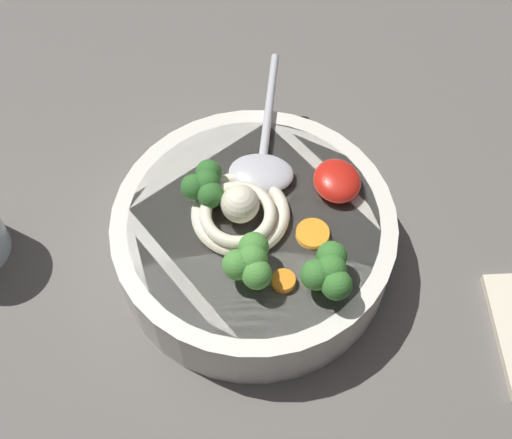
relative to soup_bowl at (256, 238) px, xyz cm
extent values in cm
cube|color=#5B5651|center=(3.00, -0.21, -5.54)|extent=(110.13, 110.13, 4.26)
cylinder|color=silver|center=(0.00, 0.00, -0.11)|extent=(25.89, 25.89, 6.61)
cylinder|color=gold|center=(0.00, 0.00, 0.15)|extent=(22.78, 22.78, 6.08)
torus|color=beige|center=(-0.64, -1.26, 3.80)|extent=(8.82, 8.82, 1.22)
torus|color=beige|center=(-0.07, -1.64, 4.77)|extent=(9.45, 9.45, 1.10)
sphere|color=beige|center=(-0.64, -1.26, 5.38)|extent=(3.42, 3.42, 3.42)
ellipsoid|color=#B7B7BC|center=(-4.19, 1.73, 3.99)|extent=(6.36, 7.23, 1.60)
cylinder|color=#B7B7BC|center=(-11.11, 4.60, 3.99)|extent=(14.16, 6.48, 0.80)
ellipsoid|color=red|center=(-1.22, 8.07, 4.26)|extent=(4.76, 4.28, 2.14)
cylinder|color=#7A9E60|center=(5.24, -1.88, 3.89)|extent=(1.31, 1.31, 1.40)
sphere|color=#478938|center=(5.24, -1.88, 5.88)|extent=(2.57, 2.57, 2.57)
sphere|color=#478938|center=(6.52, -1.88, 5.65)|extent=(2.57, 2.57, 2.57)
sphere|color=#478938|center=(4.07, -1.41, 5.76)|extent=(2.57, 2.57, 2.57)
sphere|color=#478938|center=(5.24, -3.16, 5.69)|extent=(2.57, 2.57, 2.57)
cylinder|color=#7A9E60|center=(7.98, 4.00, 3.90)|extent=(1.33, 1.33, 1.42)
sphere|color=#38752D|center=(7.98, 4.00, 5.92)|extent=(2.61, 2.61, 2.61)
sphere|color=#38752D|center=(9.28, 4.00, 5.68)|extent=(2.61, 2.61, 2.61)
sphere|color=#38752D|center=(6.79, 4.48, 5.80)|extent=(2.61, 2.61, 2.61)
sphere|color=#38752D|center=(7.98, 2.70, 5.73)|extent=(2.61, 2.61, 2.61)
cylinder|color=#7A9E60|center=(-3.46, -3.50, 3.84)|extent=(1.21, 1.21, 1.30)
sphere|color=#2D6628|center=(-3.46, -3.50, 5.68)|extent=(2.38, 2.38, 2.38)
sphere|color=#2D6628|center=(-2.26, -3.50, 5.47)|extent=(2.38, 2.38, 2.38)
sphere|color=#2D6628|center=(-4.54, -3.07, 5.58)|extent=(2.38, 2.38, 2.38)
sphere|color=#2D6628|center=(-3.46, -4.69, 5.51)|extent=(2.38, 2.38, 2.38)
cylinder|color=orange|center=(2.86, 4.32, 3.47)|extent=(2.96, 2.96, 0.56)
cylinder|color=orange|center=(6.75, 0.41, 3.58)|extent=(2.01, 2.01, 0.78)
camera|label=1|loc=(31.25, -9.36, 55.57)|focal=48.33mm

